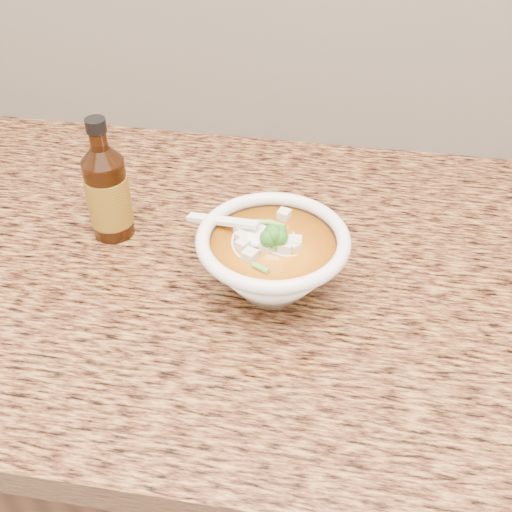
# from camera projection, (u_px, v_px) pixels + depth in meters

# --- Properties ---
(cabinet) EXTENTS (4.00, 0.65, 0.86)m
(cabinet) POSITION_uv_depth(u_px,v_px,m) (279.00, 465.00, 1.12)
(cabinet) COLOR #311B0E
(cabinet) RESTS_ON ground
(counter_slab) EXTENTS (4.00, 0.68, 0.04)m
(counter_slab) POSITION_uv_depth(u_px,v_px,m) (287.00, 274.00, 0.83)
(counter_slab) COLOR olive
(counter_slab) RESTS_ON cabinet
(soup_bowl) EXTENTS (0.20, 0.18, 0.10)m
(soup_bowl) POSITION_uv_depth(u_px,v_px,m) (273.00, 260.00, 0.76)
(soup_bowl) COLOR white
(soup_bowl) RESTS_ON counter_slab
(hot_sauce_bottle) EXTENTS (0.06, 0.06, 0.17)m
(hot_sauce_bottle) POSITION_uv_depth(u_px,v_px,m) (108.00, 193.00, 0.83)
(hot_sauce_bottle) COLOR #3F1C08
(hot_sauce_bottle) RESTS_ON counter_slab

